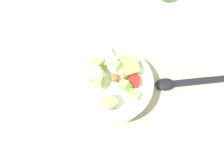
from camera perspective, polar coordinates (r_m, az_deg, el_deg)
name	(u,v)px	position (r m, az deg, el deg)	size (l,w,h in m)	color
ground_plane	(108,89)	(0.65, -0.90, -1.34)	(2.40, 2.40, 0.00)	silver
placemat	(108,89)	(0.65, -0.90, -1.25)	(0.50, 0.31, 0.01)	tan
salad_bowl	(112,85)	(0.61, 0.03, -0.15)	(0.21, 0.21, 0.12)	white
serving_spoon	(184,83)	(0.68, 17.01, 0.35)	(0.22, 0.13, 0.01)	black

